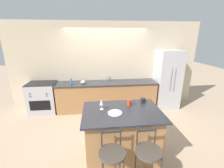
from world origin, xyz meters
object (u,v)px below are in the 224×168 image
refrigerator (167,79)px  dinner_plate (115,113)px  oven_range (43,98)px  wine_glass (102,102)px  tumbler_cup (129,103)px  coffee_mug (143,100)px  soap_bottle (71,82)px  bar_stool_near (112,159)px  bar_stool_far (148,157)px  pumpkin_decoration (83,82)px

refrigerator → dinner_plate: refrigerator is taller
oven_range → wine_glass: (1.72, -1.92, 0.62)m
tumbler_cup → dinner_plate: bearing=-138.3°
oven_range → coffee_mug: 3.14m
oven_range → soap_bottle: soap_bottle is taller
refrigerator → soap_bottle: size_ratio=10.09×
bar_stool_near → soap_bottle: (-0.92, 2.61, 0.41)m
dinner_plate → wine_glass: (-0.23, 0.18, 0.13)m
refrigerator → coffee_mug: refrigerator is taller
bar_stool_near → bar_stool_far: 0.52m
wine_glass → bar_stool_near: bearing=-82.5°
dinner_plate → pumpkin_decoration: 2.13m
wine_glass → pumpkin_decoration: 1.90m
wine_glass → tumbler_cup: (0.54, 0.10, -0.08)m
oven_range → bar_stool_far: bar_stool_far is taller
refrigerator → coffee_mug: 2.17m
bar_stool_far → coffee_mug: (0.22, 1.03, 0.44)m
bar_stool_far → dinner_plate: 0.87m
oven_range → coffee_mug: size_ratio=7.45×
oven_range → refrigerator: bearing=-0.2°
refrigerator → oven_range: refrigerator is taller
oven_range → soap_bottle: 1.04m
bar_stool_far → tumbler_cup: bearing=95.3°
coffee_mug → bar_stool_far: bearing=-102.0°
soap_bottle → wine_glass: bearing=-65.6°
soap_bottle → pumpkin_decoration: bearing=6.0°
refrigerator → tumbler_cup: refrigerator is taller
wine_glass → coffee_mug: size_ratio=1.57×
refrigerator → wine_glass: 2.91m
refrigerator → bar_stool_near: refrigerator is taller
dinner_plate → coffee_mug: bearing=31.1°
coffee_mug → pumpkin_decoration: coffee_mug is taller
refrigerator → coffee_mug: (-1.34, -1.71, 0.07)m
dinner_plate → soap_bottle: soap_bottle is taller
bar_stool_far → soap_bottle: soap_bottle is taller
refrigerator → tumbler_cup: (-1.65, -1.80, 0.08)m
oven_range → bar_stool_near: 3.29m
tumbler_cup → soap_bottle: soap_bottle is taller
dinner_plate → wine_glass: 0.32m
refrigerator → tumbler_cup: 2.44m
tumbler_cup → soap_bottle: (-1.36, 1.69, -0.04)m
refrigerator → bar_stool_near: (-2.09, -2.72, -0.37)m
refrigerator → oven_range: (-3.91, 0.02, -0.46)m
bar_stool_far → wine_glass: 1.17m
bar_stool_near → wine_glass: 0.98m
pumpkin_decoration → bar_stool_near: bearing=-77.5°
bar_stool_near → coffee_mug: (0.74, 1.01, 0.44)m
dinner_plate → coffee_mug: coffee_mug is taller
wine_glass → dinner_plate: bearing=-37.7°
dinner_plate → pumpkin_decoration: bearing=109.4°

